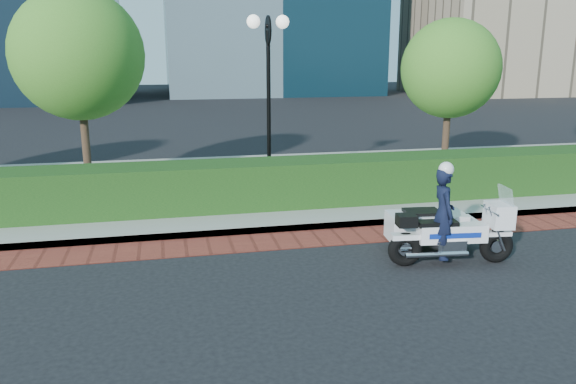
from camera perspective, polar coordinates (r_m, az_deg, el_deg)
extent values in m
plane|color=black|center=(9.23, -2.06, -8.16)|extent=(120.00, 120.00, 0.00)
cube|color=maroon|center=(10.61, -3.53, -5.16)|extent=(60.00, 1.00, 0.01)
cube|color=gray|center=(14.89, -6.26, 0.63)|extent=(60.00, 8.00, 0.15)
cube|color=black|center=(12.44, -5.10, 0.75)|extent=(18.00, 1.20, 1.00)
cylinder|color=black|center=(14.21, -1.91, 1.00)|extent=(0.30, 0.30, 0.30)
cylinder|color=black|center=(13.91, -1.97, 8.45)|extent=(0.10, 0.10, 3.70)
cylinder|color=black|center=(13.86, -2.04, 16.08)|extent=(0.04, 0.70, 0.70)
sphere|color=white|center=(13.81, -3.54, 16.90)|extent=(0.32, 0.32, 0.32)
sphere|color=white|center=(13.94, -0.57, 16.90)|extent=(0.32, 0.32, 0.32)
cylinder|color=#332319|center=(15.21, -19.85, 4.62)|extent=(0.20, 0.20, 2.17)
sphere|color=#366B1A|center=(15.05, -20.55, 12.93)|extent=(3.20, 3.20, 3.20)
cylinder|color=#332319|center=(17.10, 15.73, 5.45)|extent=(0.20, 0.20, 1.92)
sphere|color=#366B1A|center=(16.95, 16.17, 11.95)|extent=(2.80, 2.80, 2.80)
torus|color=black|center=(9.59, 11.79, -5.73)|extent=(0.60, 0.24, 0.58)
torus|color=black|center=(10.18, 20.40, -5.16)|extent=(0.60, 0.24, 0.58)
cube|color=silver|center=(9.78, 16.33, -4.03)|extent=(1.17, 0.41, 0.30)
cube|color=silver|center=(9.83, 16.00, -5.22)|extent=(0.52, 0.41, 0.25)
cube|color=silver|center=(10.02, 20.66, -2.19)|extent=(0.41, 0.52, 0.40)
cube|color=silver|center=(9.99, 21.26, -0.46)|extent=(0.16, 0.45, 0.35)
cube|color=black|center=(9.63, 14.93, -3.11)|extent=(0.69, 0.34, 0.09)
cube|color=black|center=(9.43, 11.94, -2.84)|extent=(0.34, 0.32, 0.19)
cube|color=silver|center=(10.41, 13.84, -3.39)|extent=(1.43, 0.77, 0.49)
cube|color=black|center=(10.31, 13.46, -2.00)|extent=(0.66, 0.51, 0.07)
torus|color=black|center=(10.83, 12.58, -3.88)|extent=(0.46, 0.19, 0.44)
imported|color=black|center=(9.61, 15.49, -2.11)|extent=(0.43, 0.59, 1.53)
sphere|color=white|center=(9.44, 15.78, 2.24)|extent=(0.25, 0.25, 0.25)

